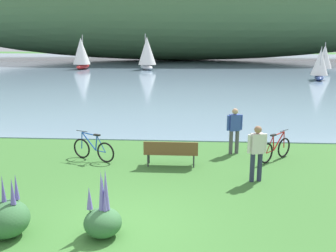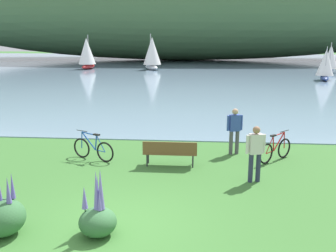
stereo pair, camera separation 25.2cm
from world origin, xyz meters
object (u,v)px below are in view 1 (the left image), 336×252
(park_bench_near_camera, at_px, (171,151))
(bicycle_leaning_near_bench, at_px, (93,149))
(bicycle_beside_path, at_px, (275,149))
(sailboat_mid_bay, at_px, (147,53))
(sailboat_nearest_to_shore, at_px, (320,64))
(sailboat_toward_hillside, at_px, (324,58))
(sailboat_far_off, at_px, (81,53))
(person_on_the_grass, at_px, (257,150))
(person_at_shoreline, at_px, (234,128))

(park_bench_near_camera, height_order, bicycle_leaning_near_bench, bicycle_leaning_near_bench)
(bicycle_beside_path, height_order, sailboat_mid_bay, sailboat_mid_bay)
(bicycle_beside_path, distance_m, sailboat_nearest_to_shore, 27.39)
(sailboat_toward_hillside, bearing_deg, sailboat_mid_bay, 172.89)
(bicycle_leaning_near_bench, xyz_separation_m, sailboat_far_off, (-11.19, 37.04, 1.72))
(person_on_the_grass, bearing_deg, bicycle_beside_path, 64.37)
(park_bench_near_camera, distance_m, person_on_the_grass, 2.92)
(bicycle_leaning_near_bench, relative_size, sailboat_mid_bay, 0.36)
(person_at_shoreline, bearing_deg, park_bench_near_camera, -144.75)
(bicycle_leaning_near_bench, distance_m, sailboat_far_off, 38.73)
(person_on_the_grass, xyz_separation_m, sailboat_mid_bay, (-7.95, 38.39, 1.20))
(person_on_the_grass, height_order, sailboat_far_off, sailboat_far_off)
(person_on_the_grass, bearing_deg, sailboat_mid_bay, 101.70)
(park_bench_near_camera, relative_size, bicycle_beside_path, 1.37)
(bicycle_beside_path, relative_size, sailboat_toward_hillside, 0.37)
(bicycle_leaning_near_bench, height_order, sailboat_toward_hillside, sailboat_toward_hillside)
(person_on_the_grass, bearing_deg, bicycle_leaning_near_bench, 163.05)
(person_on_the_grass, distance_m, sailboat_mid_bay, 39.22)
(park_bench_near_camera, bearing_deg, sailboat_mid_bay, 98.14)
(person_at_shoreline, height_order, person_on_the_grass, same)
(bicycle_beside_path, bearing_deg, sailboat_far_off, 115.64)
(person_at_shoreline, relative_size, sailboat_mid_bay, 0.38)
(bicycle_beside_path, bearing_deg, sailboat_toward_hillside, 69.78)
(sailboat_nearest_to_shore, relative_size, sailboat_toward_hillside, 0.92)
(sailboat_toward_hillside, bearing_deg, person_at_shoreline, -112.68)
(person_on_the_grass, bearing_deg, sailboat_toward_hillside, 69.46)
(person_at_shoreline, bearing_deg, sailboat_far_off, 114.27)
(sailboat_mid_bay, height_order, sailboat_toward_hillside, sailboat_mid_bay)
(sailboat_mid_bay, relative_size, sailboat_toward_hillside, 1.28)
(person_at_shoreline, relative_size, person_on_the_grass, 1.00)
(person_on_the_grass, height_order, sailboat_toward_hillside, sailboat_toward_hillside)
(park_bench_near_camera, bearing_deg, sailboat_far_off, 110.40)
(park_bench_near_camera, distance_m, sailboat_toward_hillside, 38.09)
(sailboat_mid_bay, bearing_deg, person_on_the_grass, -78.30)
(bicycle_leaning_near_bench, height_order, sailboat_far_off, sailboat_far_off)
(park_bench_near_camera, xyz_separation_m, bicycle_leaning_near_bench, (-2.75, 0.45, -0.12))
(sailboat_toward_hillside, bearing_deg, park_bench_near_camera, -114.87)
(bicycle_leaning_near_bench, height_order, person_on_the_grass, person_on_the_grass)
(sailboat_far_off, bearing_deg, park_bench_near_camera, -69.60)
(sailboat_mid_bay, distance_m, sailboat_far_off, 8.63)
(person_on_the_grass, height_order, sailboat_nearest_to_shore, sailboat_nearest_to_shore)
(sailboat_nearest_to_shore, bearing_deg, sailboat_toward_hillside, 69.53)
(sailboat_far_off, bearing_deg, sailboat_mid_bay, -1.95)
(bicycle_leaning_near_bench, bearing_deg, sailboat_mid_bay, 94.00)
(park_bench_near_camera, relative_size, sailboat_toward_hillside, 0.51)
(bicycle_leaning_near_bench, height_order, person_at_shoreline, person_at_shoreline)
(bicycle_beside_path, relative_size, person_at_shoreline, 0.77)
(bicycle_leaning_near_bench, distance_m, sailboat_mid_bay, 36.88)
(sailboat_mid_bay, bearing_deg, park_bench_near_camera, -81.86)
(sailboat_nearest_to_shore, distance_m, sailboat_far_off, 29.11)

